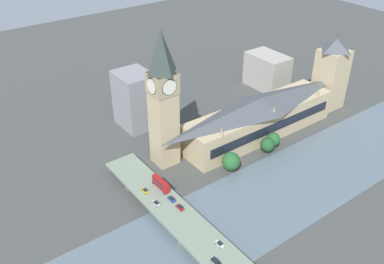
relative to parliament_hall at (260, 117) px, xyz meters
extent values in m
plane|color=#424442|center=(-14.09, 8.00, -12.06)|extent=(600.00, 600.00, 0.00)
cube|color=slate|center=(-44.55, 8.00, -11.91)|extent=(48.93, 360.00, 0.30)
cube|color=tan|center=(0.06, 0.00, -2.89)|extent=(22.29, 98.85, 18.34)
cube|color=black|center=(-11.24, 0.00, -1.98)|extent=(0.40, 90.94, 5.50)
pyramid|color=#474C51|center=(0.06, 0.00, 9.26)|extent=(21.85, 96.87, 5.96)
cone|color=#9E8966|center=(-10.09, -37.56, 8.78)|extent=(2.20, 2.20, 5.00)
cone|color=#9E8966|center=(-10.09, 0.00, 8.78)|extent=(2.20, 2.20, 5.00)
cone|color=#9E8966|center=(-10.09, 37.56, 8.78)|extent=(2.20, 2.20, 5.00)
cube|color=tan|center=(10.03, 59.27, 13.75)|extent=(11.70, 11.70, 51.62)
cube|color=tan|center=(10.03, 59.27, 34.29)|extent=(12.40, 12.40, 10.53)
cylinder|color=black|center=(4.01, 59.27, 34.29)|extent=(0.50, 8.21, 8.21)
cylinder|color=silver|center=(3.89, 59.27, 34.29)|extent=(0.62, 7.60, 7.60)
cylinder|color=black|center=(16.06, 59.27, 34.29)|extent=(0.50, 8.21, 8.21)
cylinder|color=silver|center=(16.18, 59.27, 34.29)|extent=(0.62, 7.60, 7.60)
cylinder|color=black|center=(10.03, 53.25, 34.29)|extent=(8.21, 0.50, 8.21)
cylinder|color=silver|center=(10.03, 53.13, 34.29)|extent=(7.60, 0.62, 7.60)
cylinder|color=black|center=(10.03, 65.30, 34.29)|extent=(8.21, 0.50, 8.21)
cylinder|color=silver|center=(10.03, 65.42, 34.29)|extent=(7.60, 0.62, 7.60)
pyramid|color=#2D3833|center=(10.03, 59.27, 50.18)|extent=(11.93, 11.93, 21.25)
cube|color=tan|center=(0.06, -61.62, 7.28)|extent=(16.38, 16.38, 38.68)
pyramid|color=#474C51|center=(0.06, -61.62, 30.30)|extent=(16.38, 16.38, 7.37)
cylinder|color=#333338|center=(0.06, -61.62, 35.99)|extent=(0.30, 0.30, 4.00)
cube|color=#5D6A59|center=(-44.55, 81.25, -10.05)|extent=(3.00, 13.82, 4.03)
cube|color=#5D6A59|center=(0.90, 81.25, -10.05)|extent=(3.00, 13.82, 4.03)
cube|color=gray|center=(-44.55, 81.25, -7.43)|extent=(129.86, 16.26, 1.20)
cube|color=red|center=(-13.23, 77.12, -5.37)|extent=(11.37, 2.54, 2.04)
cube|color=black|center=(-13.23, 77.12, -4.97)|extent=(10.23, 2.60, 0.90)
cube|color=red|center=(-13.23, 77.12, -3.16)|extent=(11.14, 2.54, 2.39)
cube|color=black|center=(-13.23, 77.12, -3.04)|extent=(10.23, 2.60, 1.15)
cube|color=#A01515|center=(-13.23, 77.12, -1.88)|extent=(11.03, 2.41, 0.16)
cylinder|color=black|center=(-8.42, 75.96, -6.28)|extent=(1.10, 0.28, 1.10)
cylinder|color=black|center=(-8.42, 78.27, -6.28)|extent=(1.10, 0.28, 1.10)
cylinder|color=black|center=(-17.93, 75.96, -6.28)|extent=(1.10, 0.28, 1.10)
cylinder|color=black|center=(-17.93, 78.27, -6.28)|extent=(1.10, 0.28, 1.10)
cube|color=silver|center=(-57.73, 77.82, -6.25)|extent=(4.12, 1.77, 0.65)
cube|color=black|center=(-57.85, 77.82, -5.63)|extent=(2.14, 1.59, 0.59)
cylinder|color=black|center=(-56.17, 77.03, -6.48)|extent=(0.72, 0.22, 0.72)
cylinder|color=black|center=(-56.17, 78.61, -6.48)|extent=(0.72, 0.22, 0.72)
cylinder|color=black|center=(-59.29, 77.03, -6.48)|extent=(0.72, 0.22, 0.72)
cylinder|color=black|center=(-59.29, 78.61, -6.48)|extent=(0.72, 0.22, 0.72)
cube|color=maroon|center=(-30.31, 78.03, -6.27)|extent=(4.48, 1.83, 0.63)
cube|color=black|center=(-30.44, 78.03, -5.66)|extent=(2.33, 1.65, 0.59)
cylinder|color=black|center=(-28.55, 77.20, -6.49)|extent=(0.68, 0.22, 0.68)
cylinder|color=black|center=(-28.55, 78.85, -6.49)|extent=(0.68, 0.22, 0.68)
cylinder|color=black|center=(-32.07, 77.20, -6.49)|extent=(0.68, 0.22, 0.68)
cylinder|color=black|center=(-32.07, 78.85, -6.49)|extent=(0.68, 0.22, 0.68)
cube|color=black|center=(-63.76, 84.52, -6.30)|extent=(4.52, 1.86, 0.55)
cube|color=black|center=(-63.90, 84.52, -5.81)|extent=(2.35, 1.67, 0.43)
cylinder|color=black|center=(-61.99, 83.69, -6.48)|extent=(0.70, 0.22, 0.70)
cylinder|color=black|center=(-61.99, 85.36, -6.48)|extent=(0.70, 0.22, 0.70)
cylinder|color=black|center=(-65.53, 83.69, -6.48)|extent=(0.70, 0.22, 0.70)
cube|color=gold|center=(-11.01, 84.45, -6.28)|extent=(4.31, 1.71, 0.66)
cube|color=black|center=(-11.14, 84.45, -5.73)|extent=(2.24, 1.54, 0.43)
cylinder|color=black|center=(-9.29, 83.69, -6.52)|extent=(0.63, 0.22, 0.63)
cylinder|color=black|center=(-9.29, 85.22, -6.52)|extent=(0.63, 0.22, 0.63)
cylinder|color=black|center=(-12.73, 83.69, -6.52)|extent=(0.63, 0.22, 0.63)
cylinder|color=black|center=(-12.73, 85.22, -6.52)|extent=(0.63, 0.22, 0.63)
cube|color=navy|center=(-23.46, 77.82, -6.23)|extent=(4.38, 1.88, 0.71)
cube|color=black|center=(-23.59, 77.82, -5.64)|extent=(2.28, 1.69, 0.48)
cylinder|color=black|center=(-21.74, 76.97, -6.49)|extent=(0.68, 0.22, 0.68)
cylinder|color=black|center=(-21.74, 78.67, -6.49)|extent=(0.68, 0.22, 0.68)
cylinder|color=black|center=(-25.17, 76.97, -6.49)|extent=(0.68, 0.22, 0.68)
cylinder|color=black|center=(-25.17, 78.67, -6.49)|extent=(0.68, 0.22, 0.68)
cube|color=silver|center=(-21.61, 85.05, -6.31)|extent=(4.32, 1.73, 0.57)
cube|color=black|center=(-21.74, 85.05, -5.73)|extent=(2.25, 1.56, 0.59)
cylinder|color=black|center=(-19.92, 84.28, -6.50)|extent=(0.67, 0.22, 0.67)
cylinder|color=black|center=(-19.92, 85.83, -6.50)|extent=(0.67, 0.22, 0.67)
cylinder|color=black|center=(-23.30, 84.28, -6.50)|extent=(0.67, 0.22, 0.67)
cylinder|color=black|center=(-23.30, 85.83, -6.50)|extent=(0.67, 0.22, 0.67)
cube|color=gray|center=(53.07, 51.86, 5.02)|extent=(23.37, 19.07, 34.17)
cube|color=#A39E93|center=(44.69, -50.62, -0.05)|extent=(29.71, 18.81, 24.04)
cylinder|color=brown|center=(-18.01, 37.29, -10.76)|extent=(0.70, 0.70, 2.61)
sphere|color=#235628|center=(-18.01, 37.29, -5.36)|extent=(9.63, 9.63, 9.63)
cylinder|color=brown|center=(-17.42, 10.42, -10.69)|extent=(0.70, 0.70, 2.75)
sphere|color=#1E4C23|center=(-17.42, 10.42, -5.93)|extent=(7.97, 7.97, 7.97)
cylinder|color=brown|center=(-16.08, 4.75, -10.42)|extent=(0.70, 0.70, 3.30)
sphere|color=#235628|center=(-16.08, 4.75, -5.44)|extent=(7.83, 7.83, 7.83)
camera|label=1|loc=(-149.49, 159.50, 122.30)|focal=40.00mm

